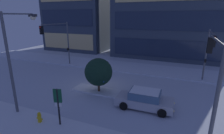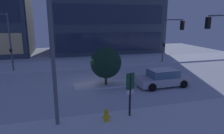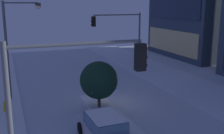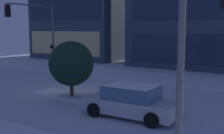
{
  "view_description": "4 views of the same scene",
  "coord_description": "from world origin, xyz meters",
  "px_view_note": "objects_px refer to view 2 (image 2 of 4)",
  "views": [
    {
      "loc": [
        7.61,
        -14.72,
        7.15
      ],
      "look_at": [
        1.49,
        0.12,
        2.44
      ],
      "focal_mm": 27.95,
      "sensor_mm": 36.0,
      "label": 1
    },
    {
      "loc": [
        -3.29,
        -16.58,
        5.59
      ],
      "look_at": [
        0.89,
        -1.24,
        1.79
      ],
      "focal_mm": 31.63,
      "sensor_mm": 36.0,
      "label": 2
    },
    {
      "loc": [
        18.1,
        -6.59,
        7.23
      ],
      "look_at": [
        -0.23,
        0.48,
        2.76
      ],
      "focal_mm": 44.66,
      "sensor_mm": 36.0,
      "label": 3
    },
    {
      "loc": [
        11.65,
        -13.54,
        4.08
      ],
      "look_at": [
        2.72,
        0.17,
        1.93
      ],
      "focal_mm": 46.47,
      "sensor_mm": 36.0,
      "label": 4
    }
  ],
  "objects_px": {
    "street_lamp_arched": "(53,34)",
    "parking_info_sign": "(130,90)",
    "traffic_light_corner_far_right": "(171,33)",
    "fire_hydrant": "(106,116)",
    "traffic_light_corner_far_left": "(4,33)",
    "car_near": "(163,78)",
    "decorated_tree_median": "(106,63)"
  },
  "relations": [
    {
      "from": "street_lamp_arched",
      "to": "traffic_light_corner_far_right",
      "type": "bearing_deg",
      "value": -45.92
    },
    {
      "from": "parking_info_sign",
      "to": "car_near",
      "type": "bearing_deg",
      "value": -62.28
    },
    {
      "from": "street_lamp_arched",
      "to": "parking_info_sign",
      "type": "xyz_separation_m",
      "value": [
        4.0,
        -0.83,
        -3.13
      ]
    },
    {
      "from": "car_near",
      "to": "traffic_light_corner_far_right",
      "type": "bearing_deg",
      "value": 54.26
    },
    {
      "from": "car_near",
      "to": "parking_info_sign",
      "type": "distance_m",
      "value": 6.68
    },
    {
      "from": "traffic_light_corner_far_right",
      "to": "fire_hydrant",
      "type": "distance_m",
      "value": 16.66
    },
    {
      "from": "traffic_light_corner_far_left",
      "to": "parking_info_sign",
      "type": "distance_m",
      "value": 14.49
    },
    {
      "from": "traffic_light_corner_far_right",
      "to": "decorated_tree_median",
      "type": "distance_m",
      "value": 11.34
    },
    {
      "from": "traffic_light_corner_far_left",
      "to": "street_lamp_arched",
      "type": "xyz_separation_m",
      "value": [
        4.73,
        -10.42,
        0.47
      ]
    },
    {
      "from": "traffic_light_corner_far_left",
      "to": "parking_info_sign",
      "type": "bearing_deg",
      "value": 37.82
    },
    {
      "from": "street_lamp_arched",
      "to": "fire_hydrant",
      "type": "bearing_deg",
      "value": -108.7
    },
    {
      "from": "parking_info_sign",
      "to": "decorated_tree_median",
      "type": "height_order",
      "value": "decorated_tree_median"
    },
    {
      "from": "car_near",
      "to": "fire_hydrant",
      "type": "height_order",
      "value": "car_near"
    },
    {
      "from": "traffic_light_corner_far_left",
      "to": "decorated_tree_median",
      "type": "relative_size",
      "value": 1.87
    },
    {
      "from": "fire_hydrant",
      "to": "decorated_tree_median",
      "type": "relative_size",
      "value": 0.26
    },
    {
      "from": "traffic_light_corner_far_left",
      "to": "car_near",
      "type": "bearing_deg",
      "value": 63.77
    },
    {
      "from": "car_near",
      "to": "traffic_light_corner_far_right",
      "type": "relative_size",
      "value": 0.79
    },
    {
      "from": "traffic_light_corner_far_right",
      "to": "street_lamp_arched",
      "type": "distance_m",
      "value": 17.37
    },
    {
      "from": "street_lamp_arched",
      "to": "fire_hydrant",
      "type": "height_order",
      "value": "street_lamp_arched"
    },
    {
      "from": "car_near",
      "to": "decorated_tree_median",
      "type": "xyz_separation_m",
      "value": [
        -4.73,
        1.24,
        1.36
      ]
    },
    {
      "from": "parking_info_sign",
      "to": "decorated_tree_median",
      "type": "relative_size",
      "value": 0.8
    },
    {
      "from": "street_lamp_arched",
      "to": "decorated_tree_median",
      "type": "relative_size",
      "value": 2.19
    },
    {
      "from": "fire_hydrant",
      "to": "street_lamp_arched",
      "type": "bearing_deg",
      "value": 155.88
    },
    {
      "from": "car_near",
      "to": "fire_hydrant",
      "type": "xyz_separation_m",
      "value": [
        -6.19,
        -4.92,
        -0.29
      ]
    },
    {
      "from": "parking_info_sign",
      "to": "street_lamp_arched",
      "type": "bearing_deg",
      "value": 61.59
    },
    {
      "from": "fire_hydrant",
      "to": "traffic_light_corner_far_left",
      "type": "bearing_deg",
      "value": 122.14
    },
    {
      "from": "fire_hydrant",
      "to": "parking_info_sign",
      "type": "height_order",
      "value": "parking_info_sign"
    },
    {
      "from": "decorated_tree_median",
      "to": "traffic_light_corner_far_left",
      "type": "bearing_deg",
      "value": 148.31
    },
    {
      "from": "parking_info_sign",
      "to": "decorated_tree_median",
      "type": "bearing_deg",
      "value": -16.59
    },
    {
      "from": "car_near",
      "to": "traffic_light_corner_far_right",
      "type": "xyz_separation_m",
      "value": [
        4.83,
        7.05,
        3.28
      ]
    },
    {
      "from": "car_near",
      "to": "decorated_tree_median",
      "type": "distance_m",
      "value": 5.08
    },
    {
      "from": "fire_hydrant",
      "to": "parking_info_sign",
      "type": "bearing_deg",
      "value": 11.55
    }
  ]
}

